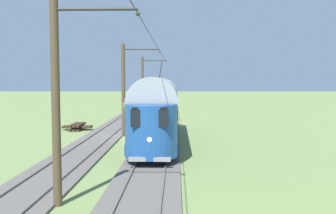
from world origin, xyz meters
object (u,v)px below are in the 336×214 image
at_px(vintage_streetcar, 158,108).
at_px(spare_tie_stack, 77,127).
at_px(switch_stand, 177,113).
at_px(catenary_pole_foreground, 143,85).
at_px(catenary_pole_mid_near, 124,88).
at_px(catenary_pole_mid_far, 58,98).

relative_size(vintage_streetcar, spare_tie_stack, 6.76).
bearing_deg(switch_stand, vintage_streetcar, 84.74).
bearing_deg(catenary_pole_foreground, spare_tie_stack, 70.00).
height_order(catenary_pole_mid_near, spare_tie_stack, catenary_pole_mid_near).
distance_m(catenary_pole_mid_far, spare_tie_stack, 19.35).
bearing_deg(catenary_pole_foreground, vintage_streetcar, 98.30).
relative_size(vintage_streetcar, catenary_pole_foreground, 2.39).
distance_m(catenary_pole_mid_far, switch_stand, 27.01).
distance_m(switch_stand, spare_tie_stack, 11.54).
bearing_deg(catenary_pole_mid_near, vintage_streetcar, 135.89).
bearing_deg(switch_stand, catenary_pole_foreground, -46.70).
relative_size(vintage_streetcar, catenary_pole_mid_near, 2.39).
bearing_deg(switch_stand, catenary_pole_mid_near, 70.97).
bearing_deg(catenary_pole_mid_near, switch_stand, -109.03).
xyz_separation_m(catenary_pole_mid_far, spare_tie_stack, (4.42, -18.55, -3.29)).
bearing_deg(catenary_pole_mid_near, spare_tie_stack, -36.00).
bearing_deg(catenary_pole_mid_far, vintage_streetcar, -101.50).
xyz_separation_m(catenary_pole_foreground, switch_stand, (-3.87, 4.11, -2.86)).
bearing_deg(catenary_pole_mid_far, spare_tie_stack, -76.61).
height_order(vintage_streetcar, spare_tie_stack, vintage_streetcar).
distance_m(vintage_streetcar, catenary_pole_foreground, 18.11).
distance_m(catenary_pole_mid_near, catenary_pole_mid_far, 15.34).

